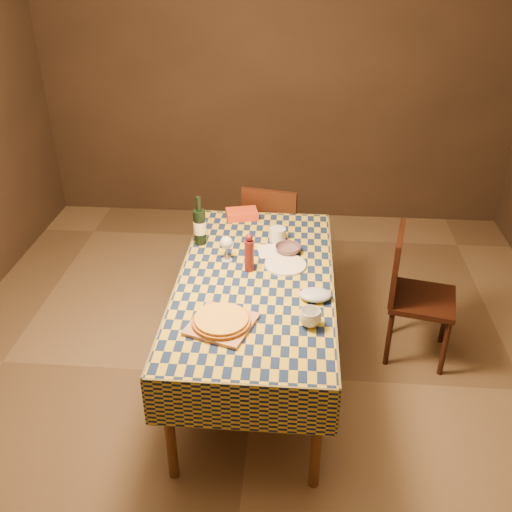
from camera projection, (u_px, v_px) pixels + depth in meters
name	position (u px, v px, depth m)	size (l,w,h in m)	color
room	(255.00, 190.00, 3.14)	(5.00, 5.10, 2.70)	brown
dining_table	(255.00, 289.00, 3.47)	(0.94, 1.84, 0.77)	brown
cutting_board	(222.00, 324.00, 3.03)	(0.32, 0.32, 0.02)	#B37654
pizza	(221.00, 320.00, 3.02)	(0.41, 0.41, 0.03)	#935318
pepper_mill	(249.00, 254.00, 3.46)	(0.06, 0.06, 0.25)	#511315
bowl	(288.00, 249.00, 3.69)	(0.17, 0.17, 0.05)	#58404A
wine_glass	(226.00, 244.00, 3.57)	(0.09, 0.09, 0.17)	silver
wine_bottle	(200.00, 226.00, 3.76)	(0.11, 0.11, 0.34)	black
deli_tub	(277.00, 235.00, 3.83)	(0.11, 0.11, 0.09)	silver
takeout_container	(242.00, 214.00, 4.14)	(0.22, 0.16, 0.06)	#C13C19
white_plate	(285.00, 265.00, 3.56)	(0.26, 0.26, 0.02)	white
tumbler	(310.00, 318.00, 3.01)	(0.12, 0.12, 0.09)	silver
flour_patch	(276.00, 251.00, 3.73)	(0.23, 0.18, 0.00)	white
flour_bag	(315.00, 295.00, 3.24)	(0.19, 0.14, 0.05)	#A5B7D4
chair_far	(272.00, 232.00, 4.49)	(0.50, 0.50, 0.93)	black
chair_right	(411.00, 288.00, 3.79)	(0.51, 0.50, 0.93)	black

